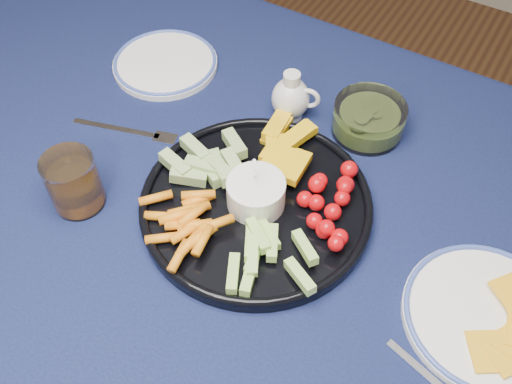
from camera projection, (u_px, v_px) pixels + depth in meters
The scene contains 8 objects.
dining_table at pixel (203, 234), 0.97m from camera, with size 1.67×1.07×0.75m.
crudite_platter at pixel (255, 200), 0.88m from camera, with size 0.36×0.36×0.12m.
creamer_pitcher at pixel (291, 98), 0.99m from camera, with size 0.09×0.07×0.09m.
pickle_bowl at pixel (368, 120), 0.98m from camera, with size 0.12×0.12×0.06m.
cheese_plate at pixel (488, 315), 0.77m from camera, with size 0.23×0.23×0.03m.
juice_tumbler at pixel (75, 185), 0.87m from camera, with size 0.08×0.08×0.10m.
fork_left at pixel (133, 132), 0.99m from camera, with size 0.19×0.07×0.00m.
side_plate_extra at pixel (165, 63), 1.10m from camera, with size 0.20×0.20×0.02m.
Camera 1 is at (0.36, -0.42, 1.46)m, focal length 40.00 mm.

